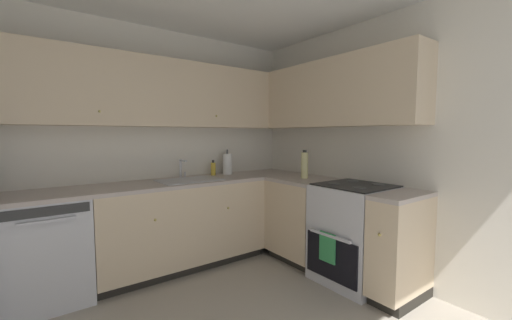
{
  "coord_description": "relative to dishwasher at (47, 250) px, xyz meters",
  "views": [
    {
      "loc": [
        -0.81,
        -1.56,
        1.36
      ],
      "look_at": [
        0.98,
        0.86,
        1.11
      ],
      "focal_mm": 21.87,
      "sensor_mm": 36.0,
      "label": 1
    }
  ],
  "objects": [
    {
      "name": "wall_back",
      "position": [
        0.72,
        0.33,
        0.8
      ],
      "size": [
        3.86,
        0.05,
        2.46
      ],
      "primitive_type": "cube",
      "color": "silver",
      "rests_on": "ground_plane"
    },
    {
      "name": "wall_right",
      "position": [
        2.62,
        -1.41,
        0.8
      ],
      "size": [
        0.05,
        3.53,
        2.46
      ],
      "primitive_type": "cube",
      "color": "silver",
      "rests_on": "ground_plane"
    },
    {
      "name": "dishwasher",
      "position": [
        0.0,
        0.0,
        0.0
      ],
      "size": [
        0.6,
        0.63,
        0.86
      ],
      "color": "silver",
      "rests_on": "ground_plane"
    },
    {
      "name": "lower_cabinets_back",
      "position": [
        1.15,
        0.0,
        0.0
      ],
      "size": [
        1.69,
        0.62,
        0.86
      ],
      "color": "beige",
      "rests_on": "ground_plane"
    },
    {
      "name": "countertop_back",
      "position": [
        1.15,
        0.0,
        0.45
      ],
      "size": [
        2.9,
        0.6,
        0.03
      ],
      "primitive_type": "cube",
      "color": "#B7A89E",
      "rests_on": "lower_cabinets_back"
    },
    {
      "name": "lower_cabinets_right",
      "position": [
        2.3,
        -0.94,
        0.0
      ],
      "size": [
        0.62,
        1.54,
        0.86
      ],
      "color": "beige",
      "rests_on": "ground_plane"
    },
    {
      "name": "countertop_right",
      "position": [
        2.3,
        -0.94,
        0.45
      ],
      "size": [
        0.6,
        1.54,
        0.03
      ],
      "color": "#B7A89E",
      "rests_on": "lower_cabinets_right"
    },
    {
      "name": "oven_range",
      "position": [
        2.31,
        -1.25,
        0.02
      ],
      "size": [
        0.68,
        0.62,
        1.04
      ],
      "color": "silver",
      "rests_on": "ground_plane"
    },
    {
      "name": "upper_cabinets_back",
      "position": [
        0.99,
        0.14,
        1.34
      ],
      "size": [
        2.58,
        0.34,
        0.66
      ],
      "color": "beige"
    },
    {
      "name": "upper_cabinets_right",
      "position": [
        2.44,
        -0.74,
        1.34
      ],
      "size": [
        0.32,
        2.09,
        0.66
      ],
      "color": "beige"
    },
    {
      "name": "sink",
      "position": [
        1.23,
        -0.03,
        0.42
      ],
      "size": [
        0.62,
        0.4,
        0.1
      ],
      "color": "#B7B7BC",
      "rests_on": "countertop_back"
    },
    {
      "name": "faucet",
      "position": [
        1.24,
        0.18,
        0.58
      ],
      "size": [
        0.07,
        0.16,
        0.2
      ],
      "color": "silver",
      "rests_on": "countertop_back"
    },
    {
      "name": "soap_bottle",
      "position": [
        1.62,
        0.18,
        0.54
      ],
      "size": [
        0.06,
        0.06,
        0.18
      ],
      "color": "gold",
      "rests_on": "countertop_back"
    },
    {
      "name": "paper_towel_roll",
      "position": [
        1.8,
        0.16,
        0.58
      ],
      "size": [
        0.11,
        0.11,
        0.3
      ],
      "color": "white",
      "rests_on": "countertop_back"
    },
    {
      "name": "oil_bottle",
      "position": [
        2.3,
        -0.61,
        0.61
      ],
      "size": [
        0.08,
        0.08,
        0.3
      ],
      "color": "beige",
      "rests_on": "countertop_right"
    }
  ]
}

